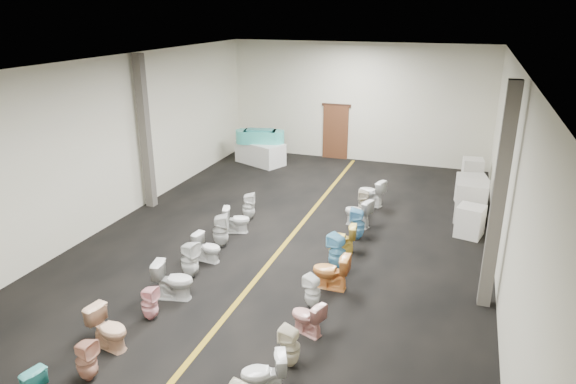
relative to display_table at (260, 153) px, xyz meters
name	(u,v)px	position (x,y,z in m)	size (l,w,h in m)	color
floor	(288,240)	(3.32, -6.23, -0.42)	(16.00, 16.00, 0.00)	black
ceiling	(288,62)	(3.32, -6.23, 4.08)	(16.00, 16.00, 0.00)	black
wall_back	(357,103)	(3.32, 1.77, 1.83)	(10.00, 10.00, 0.00)	beige
wall_front	(37,353)	(3.32, -14.23, 1.83)	(10.00, 10.00, 0.00)	beige
wall_left	(116,140)	(-1.68, -6.23, 1.83)	(16.00, 16.00, 0.00)	beige
wall_right	(509,178)	(8.32, -6.23, 1.83)	(16.00, 16.00, 0.00)	beige
aisle_stripe	(288,240)	(3.32, -6.23, -0.41)	(0.12, 15.60, 0.01)	#997516
back_door	(335,132)	(2.52, 1.71, 0.63)	(1.00, 0.10, 2.10)	#562D19
door_frame	(336,105)	(2.52, 1.72, 1.70)	(1.15, 0.08, 0.10)	#331C11
column_left	(145,133)	(-1.43, -5.23, 1.83)	(0.25, 0.25, 4.50)	#59544C
column_right	(498,200)	(8.07, -7.73, 1.83)	(0.25, 0.25, 4.50)	#59544C
display_table	(260,153)	(0.00, 0.00, 0.00)	(1.87, 0.94, 0.83)	white
bathtub	(260,136)	(0.00, 0.00, 0.65)	(1.83, 0.92, 0.55)	#45C8B9
appliance_crate_a	(470,221)	(7.72, -4.37, 0.00)	(0.64, 0.64, 0.83)	white
appliance_crate_b	(471,202)	(7.72, -3.27, 0.15)	(0.82, 0.82, 1.13)	silver
appliance_crate_c	(471,191)	(7.72, -2.02, 0.05)	(0.82, 0.82, 0.93)	beige
appliance_crate_d	(472,172)	(7.72, 0.02, 0.04)	(0.64, 0.64, 0.91)	white
toilet_left_1	(86,360)	(2.01, -12.26, -0.05)	(0.33, 0.34, 0.73)	tan
toilet_left_2	(109,328)	(1.82, -11.45, -0.03)	(0.43, 0.75, 0.77)	#ECB892
toilet_left_3	(150,303)	(1.99, -10.46, -0.07)	(0.32, 0.32, 0.70)	#F8AEB5
toilet_left_4	(174,280)	(2.03, -9.63, -0.01)	(0.46, 0.80, 0.82)	silver
toilet_left_5	(190,260)	(1.89, -8.73, 0.01)	(0.38, 0.39, 0.85)	white
toilet_left_6	(208,248)	(1.90, -7.92, -0.07)	(0.38, 0.67, 0.69)	white
toilet_left_7	(221,231)	(1.84, -7.11, 0.01)	(0.39, 0.40, 0.86)	silver
toilet_left_8	(237,220)	(1.85, -6.18, -0.06)	(0.40, 0.70, 0.71)	white
toilet_left_9	(249,206)	(1.79, -5.25, -0.03)	(0.35, 0.36, 0.78)	white
toilet_right_1	(263,374)	(4.81, -11.62, -0.06)	(0.40, 0.71, 0.72)	silver
toilet_right_2	(290,347)	(4.98, -10.85, -0.05)	(0.33, 0.34, 0.73)	#EEE2C4
toilet_right_3	(307,317)	(4.98, -9.90, -0.08)	(0.38, 0.66, 0.68)	#E29D95
toilet_right_4	(312,292)	(4.81, -9.01, -0.07)	(0.31, 0.32, 0.69)	white
toilet_right_5	(331,271)	(4.97, -8.18, -0.01)	(0.45, 0.79, 0.80)	#EE9545
toilet_right_6	(337,252)	(4.88, -7.30, 0.01)	(0.39, 0.39, 0.86)	#6CBDE1
toilet_right_7	(341,238)	(4.76, -6.40, -0.05)	(0.41, 0.71, 0.73)	#EAC54C
toilet_right_8	(357,224)	(4.98, -5.54, 0.00)	(0.38, 0.39, 0.84)	#66ADD8
toilet_right_9	(358,212)	(4.81, -4.71, -0.02)	(0.45, 0.79, 0.80)	silver
toilet_right_10	(364,202)	(4.81, -3.81, -0.04)	(0.34, 0.34, 0.75)	beige
toilet_right_11	(371,192)	(4.86, -3.01, 0.00)	(0.46, 0.81, 0.82)	white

